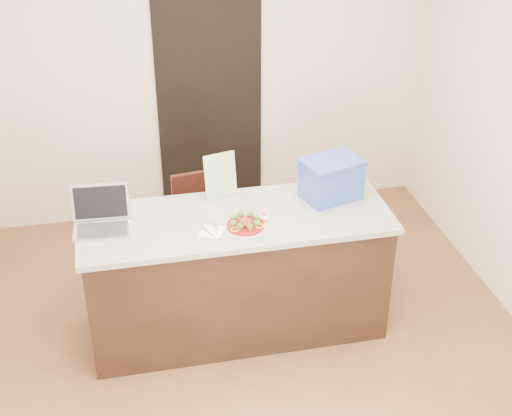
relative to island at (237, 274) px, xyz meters
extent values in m
plane|color=brown|center=(0.00, -0.25, -0.46)|extent=(4.00, 4.00, 0.00)
plane|color=beige|center=(0.00, 1.75, 0.89)|extent=(4.00, 0.00, 4.00)
cube|color=black|center=(0.10, 1.73, 0.54)|extent=(0.90, 0.02, 2.00)
cube|color=black|center=(0.00, 0.00, -0.02)|extent=(2.00, 0.70, 0.88)
cube|color=beige|center=(0.00, 0.00, 0.44)|extent=(2.06, 0.76, 0.04)
cylinder|color=maroon|center=(0.04, -0.13, 0.46)|extent=(0.24, 0.24, 0.01)
torus|color=maroon|center=(0.04, -0.13, 0.47)|extent=(0.24, 0.24, 0.01)
sphere|color=brown|center=(0.04, -0.13, 0.49)|extent=(0.04, 0.04, 0.04)
sphere|color=brown|center=(0.01, -0.12, 0.49)|extent=(0.04, 0.04, 0.04)
sphere|color=brown|center=(0.01, -0.15, 0.49)|extent=(0.04, 0.04, 0.04)
sphere|color=brown|center=(0.04, -0.16, 0.49)|extent=(0.04, 0.04, 0.04)
sphere|color=brown|center=(0.06, -0.15, 0.49)|extent=(0.04, 0.04, 0.04)
sphere|color=brown|center=(0.07, -0.12, 0.49)|extent=(0.04, 0.04, 0.04)
sphere|color=brown|center=(0.06, -0.10, 0.49)|extent=(0.04, 0.04, 0.04)
ellipsoid|color=#285115|center=(0.09, -0.06, 0.51)|extent=(0.04, 0.04, 0.04)
ellipsoid|color=#285115|center=(0.03, -0.05, 0.51)|extent=(0.04, 0.04, 0.04)
ellipsoid|color=#285115|center=(-0.03, -0.08, 0.51)|extent=(0.04, 0.04, 0.04)
ellipsoid|color=#285115|center=(-0.04, -0.14, 0.51)|extent=(0.04, 0.04, 0.04)
ellipsoid|color=#285115|center=(-0.01, -0.20, 0.51)|extent=(0.04, 0.04, 0.04)
ellipsoid|color=#285115|center=(0.05, -0.21, 0.51)|extent=(0.04, 0.04, 0.04)
ellipsoid|color=#285115|center=(0.11, -0.18, 0.51)|extent=(0.04, 0.04, 0.04)
ellipsoid|color=#285115|center=(0.12, -0.11, 0.51)|extent=(0.04, 0.04, 0.04)
torus|color=yellow|center=(0.03, -0.03, 0.48)|extent=(0.06, 0.06, 0.01)
torus|color=yellow|center=(-0.04, -0.18, 0.48)|extent=(0.06, 0.06, 0.01)
torus|color=yellow|center=(0.12, -0.17, 0.48)|extent=(0.06, 0.06, 0.01)
cube|color=white|center=(-0.18, -0.15, 0.46)|extent=(0.18, 0.18, 0.01)
cube|color=silver|center=(-0.20, -0.17, 0.47)|extent=(0.06, 0.10, 0.00)
cube|color=silver|center=(-0.20, -0.11, 0.47)|extent=(0.05, 0.05, 0.00)
cube|color=white|center=(-0.15, -0.20, 0.47)|extent=(0.03, 0.10, 0.01)
cube|color=silver|center=(-0.15, -0.09, 0.47)|extent=(0.03, 0.12, 0.00)
cylinder|color=white|center=(0.17, -0.12, 0.48)|extent=(0.03, 0.03, 0.05)
cylinder|color=white|center=(0.17, -0.12, 0.52)|extent=(0.02, 0.02, 0.01)
cylinder|color=red|center=(0.17, -0.12, 0.53)|extent=(0.03, 0.03, 0.01)
cylinder|color=red|center=(0.17, -0.12, 0.48)|extent=(0.04, 0.04, 0.02)
cube|color=#BDBCC1|center=(-0.86, 0.01, 0.47)|extent=(0.38, 0.28, 0.02)
cube|color=#BDBCC1|center=(-0.86, 0.14, 0.60)|extent=(0.37, 0.09, 0.24)
cube|color=black|center=(-0.86, 0.13, 0.60)|extent=(0.34, 0.07, 0.21)
cube|color=#29292C|center=(-0.86, 0.00, 0.47)|extent=(0.32, 0.20, 0.00)
cube|color=silver|center=(-0.05, 0.29, 0.62)|extent=(0.23, 0.10, 0.32)
cube|color=#294797|center=(0.69, 0.12, 0.59)|extent=(0.43, 0.36, 0.26)
cube|color=#294797|center=(0.69, 0.12, 0.73)|extent=(0.46, 0.38, 0.02)
cube|color=#371710|center=(-0.16, 0.66, -0.06)|extent=(0.42, 0.42, 0.04)
cube|color=#371710|center=(-0.16, 0.83, 0.17)|extent=(0.38, 0.08, 0.43)
cylinder|color=#371710|center=(-0.32, 0.50, -0.26)|extent=(0.03, 0.03, 0.40)
cylinder|color=#371710|center=(0.00, 0.50, -0.26)|extent=(0.03, 0.03, 0.40)
cylinder|color=#371710|center=(-0.32, 0.82, -0.26)|extent=(0.03, 0.03, 0.40)
cylinder|color=#371710|center=(0.00, 0.82, -0.26)|extent=(0.03, 0.03, 0.40)
camera|label=1|loc=(-0.70, -3.95, 2.87)|focal=50.00mm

